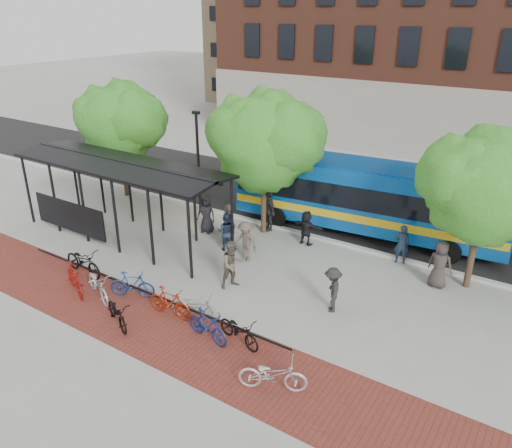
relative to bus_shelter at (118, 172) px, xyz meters
The scene contains 31 objects.
ground 8.68m from the bus_shelter, ahead, with size 160.00×160.00×0.00m, color #9E9E99.
asphalt_street 12.12m from the bus_shelter, 46.19° to the left, with size 160.00×8.00×0.01m, color black.
curb 9.74m from the bus_shelter, 28.84° to the left, with size 160.00×0.25×0.12m, color #B7B7B2.
brick_strip 8.19m from the bus_shelter, 36.40° to the right, with size 24.00×3.00×0.01m, color maroon.
bike_rack_rail 6.74m from the bus_shelter, 36.84° to the right, with size 12.00×0.05×0.95m, color black.
bus_shelter is the anchor object (origin of this frame).
tree_a 5.52m from the bus_shelter, 134.60° to the left, with size 4.90×4.00×6.18m.
tree_b 6.64m from the bus_shelter, 36.21° to the left, with size 5.15×4.20×6.47m.
tree_c 14.77m from the bus_shelter, 15.06° to the left, with size 4.66×3.80×5.92m.
lamp_post_left 4.24m from the bus_shelter, 74.47° to the left, with size 0.35×0.20×5.12m.
bus 11.10m from the bus_shelter, 34.67° to the left, with size 12.35×3.80×3.28m.
bike_0 4.44m from the bus_shelter, 67.71° to the right, with size 0.72×2.06×1.08m, color black.
bike_1 5.63m from the bus_shelter, 63.11° to the right, with size 0.54×1.89×1.14m, color maroon.
bike_2 5.93m from the bus_shelter, 52.62° to the right, with size 0.71×2.03×1.07m, color #AFAFB1.
bike_3 6.09m from the bus_shelter, 40.13° to the right, with size 0.47×1.66×1.00m, color navy.
bike_4 7.65m from the bus_shelter, 44.83° to the right, with size 0.61×1.75×0.92m, color black.
bike_5 7.65m from the bus_shelter, 31.24° to the right, with size 0.50×1.76×1.05m, color #9B270E.
bike_6 8.21m from the bus_shelter, 25.78° to the right, with size 0.61×1.75×0.92m, color gray.
bike_7 9.41m from the bus_shelter, 26.91° to the right, with size 0.48×1.69×1.02m, color navy.
bike_8 10.05m from the bus_shelter, 22.30° to the right, with size 0.61×1.74×0.91m, color black.
bike_10 12.23m from the bus_shelter, 24.00° to the right, with size 0.66×1.90×1.00m, color #BABABD.
pedestrian_0 4.30m from the bus_shelter, 38.72° to the left, with size 0.88×0.57×1.81m, color black.
pedestrian_1 5.35m from the bus_shelter, 22.02° to the left, with size 0.69×0.45×1.89m, color #423A34.
pedestrian_2 5.44m from the bus_shelter, 15.62° to the left, with size 0.82×0.64×1.70m, color #1A293E.
pedestrian_3 6.48m from the bus_shelter, ahead, with size 1.12×0.64×1.73m, color #51493C.
pedestrian_4 6.93m from the bus_shelter, 38.41° to the left, with size 1.14×0.47×1.95m, color #282828.
pedestrian_5 8.56m from the bus_shelter, 26.61° to the left, with size 1.45×0.46×1.56m, color black.
pedestrian_6 13.74m from the bus_shelter, 13.52° to the left, with size 0.91×0.59×1.86m, color #362F2B.
pedestrian_7 12.39m from the bus_shelter, 20.54° to the left, with size 0.61×0.40×1.66m, color #1A2C3E.
pedestrian_8 7.21m from the bus_shelter, ahead, with size 0.90×0.70×1.85m, color brown.
pedestrian_9 10.83m from the bus_shelter, ahead, with size 1.06×0.61×1.64m, color black.
Camera 1 is at (8.31, -14.56, 9.61)m, focal length 35.00 mm.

